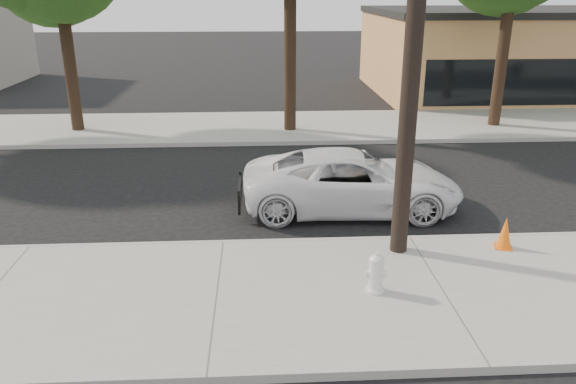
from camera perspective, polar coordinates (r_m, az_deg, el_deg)
The scene contains 9 objects.
ground at distance 13.96m, azimuth -6.12°, elevation -1.91°, with size 120.00×120.00×0.00m, color black.
near_sidewalk at distance 10.07m, azimuth -7.25°, elevation -10.70°, with size 90.00×4.40×0.15m, color gray.
far_sidewalk at distance 22.05m, azimuth -5.13°, elevation 6.57°, with size 90.00×5.00×0.15m, color gray.
curb_near at distance 12.01m, azimuth -6.59°, elevation -5.33°, with size 90.00×0.12×0.16m, color #9E9B93.
building_main at distance 32.85m, azimuth 25.11°, elevation 12.68°, with size 18.00×10.00×4.00m, color tan.
utility_pole at distance 10.63m, azimuth 12.82°, elevation 16.90°, with size 1.40×0.34×9.00m.
police_cruiser at distance 13.83m, azimuth 6.54°, elevation 1.12°, with size 2.45×5.31×1.48m, color white.
fire_hydrant at distance 10.02m, azimuth 8.92°, elevation -8.22°, with size 0.37×0.34×0.71m.
traffic_cone at distance 12.33m, azimuth 21.18°, elevation -3.90°, with size 0.43×0.43×0.67m.
Camera 1 is at (0.77, -12.93, 5.21)m, focal length 35.00 mm.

